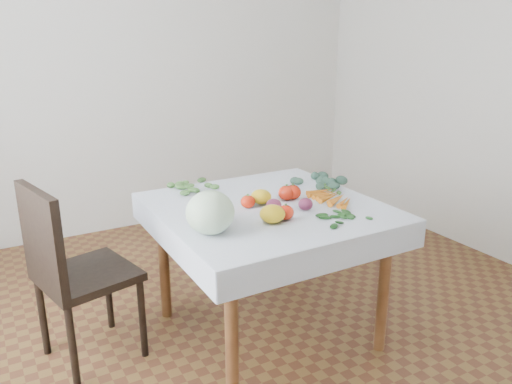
# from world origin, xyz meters

# --- Properties ---
(ground) EXTENTS (4.00, 4.00, 0.00)m
(ground) POSITION_xyz_m (0.00, 0.00, 0.00)
(ground) COLOR brown
(back_wall) EXTENTS (4.00, 0.04, 2.70)m
(back_wall) POSITION_xyz_m (0.00, 2.00, 1.35)
(back_wall) COLOR silver
(back_wall) RESTS_ON ground
(table) EXTENTS (1.00, 1.00, 0.75)m
(table) POSITION_xyz_m (0.00, 0.00, 0.65)
(table) COLOR brown
(table) RESTS_ON ground
(tablecloth) EXTENTS (1.12, 1.12, 0.01)m
(tablecloth) POSITION_xyz_m (0.00, 0.00, 0.75)
(tablecloth) COLOR white
(tablecloth) RESTS_ON table
(chair) EXTENTS (0.52, 0.52, 0.95)m
(chair) POSITION_xyz_m (-0.98, 0.23, 0.55)
(chair) COLOR black
(chair) RESTS_ON ground
(cabbage) EXTENTS (0.28, 0.28, 0.20)m
(cabbage) POSITION_xyz_m (-0.42, -0.20, 0.85)
(cabbage) COLOR silver
(cabbage) RESTS_ON tablecloth
(tomato_a) EXTENTS (0.11, 0.11, 0.08)m
(tomato_a) POSITION_xyz_m (0.17, 0.02, 0.80)
(tomato_a) COLOR red
(tomato_a) RESTS_ON tablecloth
(tomato_b) EXTENTS (0.11, 0.11, 0.08)m
(tomato_b) POSITION_xyz_m (0.14, 0.03, 0.80)
(tomato_b) COLOR red
(tomato_b) RESTS_ON tablecloth
(tomato_c) EXTENTS (0.08, 0.08, 0.07)m
(tomato_c) POSITION_xyz_m (-0.11, 0.02, 0.79)
(tomato_c) COLOR red
(tomato_c) RESTS_ON tablecloth
(tomato_d) EXTENTS (0.10, 0.10, 0.07)m
(tomato_d) POSITION_xyz_m (-0.03, -0.22, 0.79)
(tomato_d) COLOR red
(tomato_d) RESTS_ON tablecloth
(heirloom_back) EXTENTS (0.14, 0.14, 0.08)m
(heirloom_back) POSITION_xyz_m (-0.02, 0.04, 0.79)
(heirloom_back) COLOR gold
(heirloom_back) RESTS_ON tablecloth
(heirloom_front) EXTENTS (0.14, 0.14, 0.09)m
(heirloom_front) POSITION_xyz_m (-0.11, -0.22, 0.80)
(heirloom_front) COLOR gold
(heirloom_front) RESTS_ON tablecloth
(onion_a) EXTENTS (0.09, 0.09, 0.07)m
(onion_a) POSITION_xyz_m (-0.02, -0.10, 0.79)
(onion_a) COLOR #57193A
(onion_a) RESTS_ON tablecloth
(onion_b) EXTENTS (0.09, 0.09, 0.06)m
(onion_b) POSITION_xyz_m (0.13, -0.16, 0.79)
(onion_b) COLOR #57193A
(onion_b) RESTS_ON tablecloth
(tomatillo_cluster) EXTENTS (0.17, 0.13, 0.05)m
(tomatillo_cluster) POSITION_xyz_m (-0.36, -0.13, 0.78)
(tomatillo_cluster) COLOR #BADC7F
(tomatillo_cluster) RESTS_ON tablecloth
(carrot_bunch) EXTENTS (0.18, 0.31, 0.03)m
(carrot_bunch) POSITION_xyz_m (0.35, -0.09, 0.77)
(carrot_bunch) COLOR orange
(carrot_bunch) RESTS_ON tablecloth
(kale_bunch) EXTENTS (0.27, 0.25, 0.04)m
(kale_bunch) POSITION_xyz_m (0.45, 0.18, 0.78)
(kale_bunch) COLOR #345647
(kale_bunch) RESTS_ON tablecloth
(basil_bunch) EXTENTS (0.27, 0.19, 0.01)m
(basil_bunch) POSITION_xyz_m (0.22, -0.36, 0.76)
(basil_bunch) COLOR #1A5019
(basil_bunch) RESTS_ON tablecloth
(dill_bunch) EXTENTS (0.23, 0.23, 0.03)m
(dill_bunch) POSITION_xyz_m (-0.21, 0.47, 0.77)
(dill_bunch) COLOR #4B863D
(dill_bunch) RESTS_ON tablecloth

